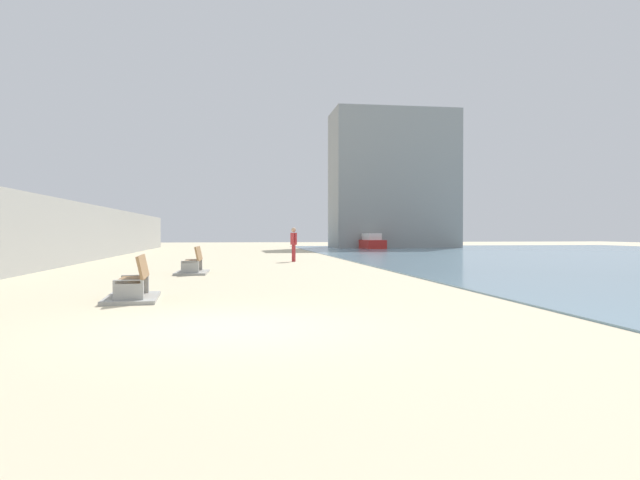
% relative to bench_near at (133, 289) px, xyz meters
% --- Properties ---
extents(ground_plane, '(120.00, 120.00, 0.00)m').
position_rel_bench_near_xyz_m(ground_plane, '(2.07, 13.97, -0.23)').
color(ground_plane, beige).
extents(seawall, '(0.80, 64.00, 2.92)m').
position_rel_bench_near_xyz_m(seawall, '(-5.43, 13.97, 1.23)').
color(seawall, '#9E9E99').
rests_on(seawall, ground).
extents(bench_near, '(1.23, 2.17, 0.98)m').
position_rel_bench_near_xyz_m(bench_near, '(0.00, 0.00, 0.00)').
color(bench_near, '#9E9E99').
rests_on(bench_near, ground).
extents(bench_far, '(1.16, 2.13, 0.98)m').
position_rel_bench_near_xyz_m(bench_far, '(0.73, 8.02, 0.00)').
color(bench_far, '#9E9E99').
rests_on(bench_far, ground).
extents(person_walking, '(0.31, 0.48, 1.73)m').
position_rel_bench_near_xyz_m(person_walking, '(5.18, 15.93, 0.78)').
color(person_walking, '#B22D33').
rests_on(person_walking, ground).
extents(boat_distant, '(2.04, 5.21, 1.37)m').
position_rel_bench_near_xyz_m(boat_distant, '(14.47, 38.38, 0.32)').
color(boat_distant, red).
rests_on(boat_distant, water_bay).
extents(harbor_building, '(12.00, 6.00, 13.29)m').
position_rel_bench_near_xyz_m(harbor_building, '(17.68, 41.97, 6.41)').
color(harbor_building, gray).
rests_on(harbor_building, ground).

